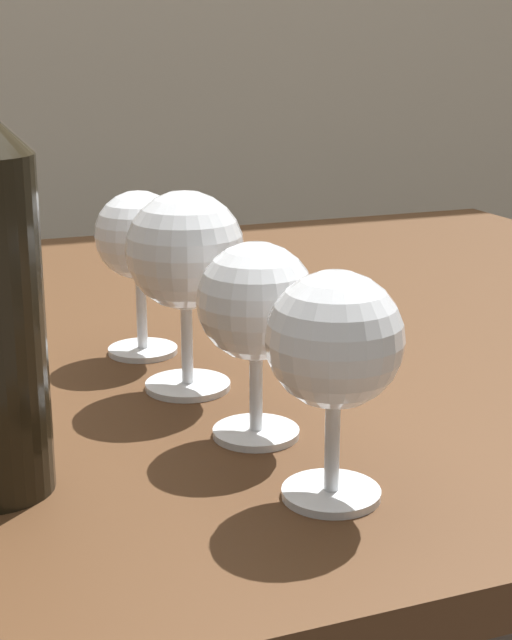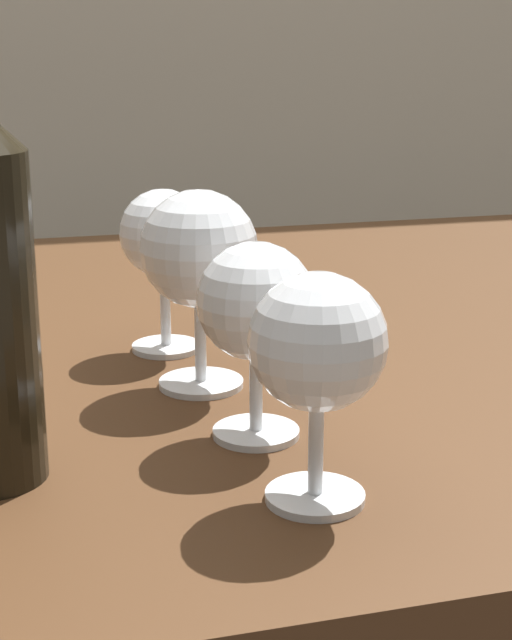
{
  "view_description": "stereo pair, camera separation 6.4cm",
  "coord_description": "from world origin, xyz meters",
  "px_view_note": "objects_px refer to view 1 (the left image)",
  "views": [
    {
      "loc": [
        -0.25,
        -0.84,
        0.97
      ],
      "look_at": [
        -0.03,
        -0.26,
        0.79
      ],
      "focal_mm": 54.58,
      "sensor_mm": 36.0,
      "label": 1
    },
    {
      "loc": [
        -0.19,
        -0.86,
        0.97
      ],
      "look_at": [
        -0.03,
        -0.26,
        0.79
      ],
      "focal_mm": 54.58,
      "sensor_mm": 36.0,
      "label": 2
    }
  ],
  "objects_px": {
    "wine_glass_cabernet": "(335,345)",
    "wine_glass_empty": "(139,241)",
    "wine_glass_merlot": "(256,307)",
    "wine_glass_rose": "(185,254)"
  },
  "relations": [
    {
      "from": "wine_glass_rose",
      "to": "wine_glass_cabernet",
      "type": "bearing_deg",
      "value": -83.55
    },
    {
      "from": "wine_glass_rose",
      "to": "wine_glass_empty",
      "type": "distance_m",
      "value": 0.1
    },
    {
      "from": "wine_glass_rose",
      "to": "wine_glass_merlot",
      "type": "bearing_deg",
      "value": -81.78
    },
    {
      "from": "wine_glass_merlot",
      "to": "wine_glass_rose",
      "type": "bearing_deg",
      "value": 98.22
    },
    {
      "from": "wine_glass_cabernet",
      "to": "wine_glass_empty",
      "type": "bearing_deg",
      "value": 96.22
    },
    {
      "from": "wine_glass_cabernet",
      "to": "wine_glass_merlot",
      "type": "bearing_deg",
      "value": 94.58
    },
    {
      "from": "wine_glass_merlot",
      "to": "wine_glass_empty",
      "type": "xyz_separation_m",
      "value": [
        -0.03,
        0.21,
        0.01
      ]
    },
    {
      "from": "wine_glass_merlot",
      "to": "wine_glass_empty",
      "type": "bearing_deg",
      "value": 97.04
    },
    {
      "from": "wine_glass_cabernet",
      "to": "wine_glass_rose",
      "type": "height_order",
      "value": "wine_glass_rose"
    },
    {
      "from": "wine_glass_cabernet",
      "to": "wine_glass_empty",
      "type": "distance_m",
      "value": 0.31
    }
  ]
}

